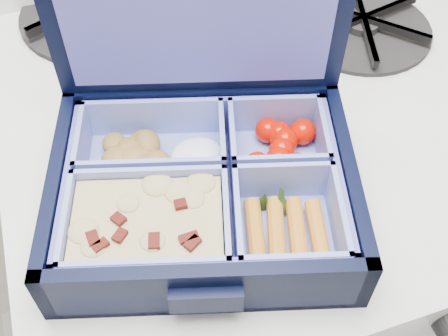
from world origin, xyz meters
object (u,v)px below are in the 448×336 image
object	(u,v)px
fork	(232,75)
stove	(250,277)
burner_grate	(362,22)
bento_box	(204,190)

from	to	relation	value
fork	stove	bearing A→B (deg)	-18.81
burner_grate	fork	world-z (taller)	burner_grate
bento_box	stove	bearing A→B (deg)	66.81
stove	bento_box	distance (m)	0.48
stove	burner_grate	bearing A→B (deg)	21.60
bento_box	burner_grate	world-z (taller)	bento_box
burner_grate	fork	xyz separation A→B (m)	(-0.17, -0.03, -0.01)
stove	fork	distance (m)	0.42
stove	burner_grate	xyz separation A→B (m)	(0.14, 0.06, 0.43)
bento_box	fork	world-z (taller)	bento_box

